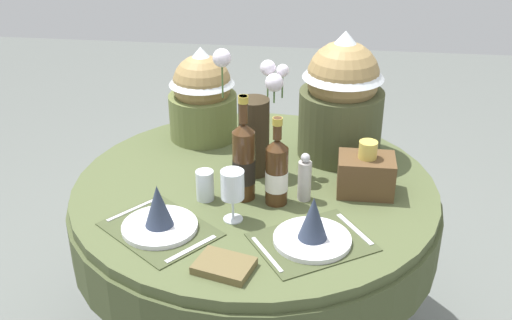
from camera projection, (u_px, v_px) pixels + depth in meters
dining_table at (255, 217)px, 2.33m from camera, size 1.32×1.32×0.73m
place_setting_left at (159, 217)px, 1.98m from camera, size 0.43×0.42×0.16m
place_setting_right at (313, 230)px, 1.92m from camera, size 0.43×0.40×0.16m
flower_vase at (254, 125)px, 2.26m from camera, size 0.26×0.12×0.47m
wine_bottle_left at (244, 161)px, 2.12m from camera, size 0.08×0.08×0.37m
wine_bottle_centre at (277, 171)px, 2.10m from camera, size 0.08×0.08×0.31m
wine_glass_left at (232, 186)px, 2.00m from camera, size 0.08×0.08×0.18m
tumbler_mid at (205, 185)px, 2.15m from camera, size 0.06×0.06×0.11m
pepper_mill at (305, 179)px, 2.14m from camera, size 0.05×0.05×0.17m
book_on_table at (224, 266)px, 1.82m from camera, size 0.19×0.16×0.02m
gift_tub_back_left at (202, 91)px, 2.53m from camera, size 0.28×0.28×0.38m
gift_tub_back_right at (342, 91)px, 2.36m from camera, size 0.32×0.32×0.49m
woven_basket_side_right at (366, 173)px, 2.18m from camera, size 0.19×0.14×0.19m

